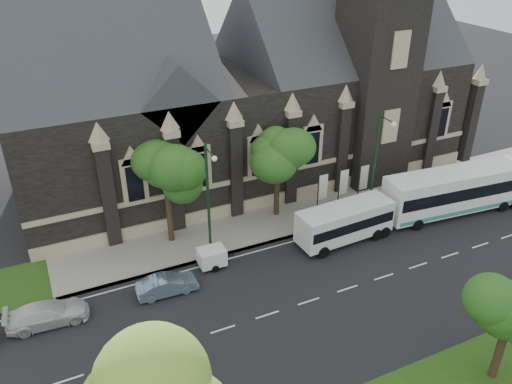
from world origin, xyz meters
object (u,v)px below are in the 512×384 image
tree_walk_right (279,150)px  sedan (167,285)px  banner_flag_right (362,180)px  tree_walk_left (168,173)px  box_trailer (212,257)px  street_lamp_near (377,160)px  shuttle_bus (345,221)px  tree_park_east (512,307)px  tour_coach (458,190)px  banner_flag_left (321,190)px  car_far_white (47,314)px  banner_flag_center (342,185)px  street_lamp_mid (209,197)px

tree_walk_right → sedan: 13.75m
sedan → banner_flag_right: bearing=-74.8°
tree_walk_left → box_trailer: bearing=-71.9°
street_lamp_near → tree_walk_right: bearing=151.9°
shuttle_bus → sedan: 14.11m
tree_park_east → shuttle_bus: 14.67m
sedan → tree_park_east: bearing=-132.6°
box_trailer → banner_flag_right: bearing=12.3°
banner_flag_right → tour_coach: bearing=-33.3°
tree_walk_right → box_trailer: (-7.54, -4.52, -4.99)m
banner_flag_left → car_far_white: banner_flag_left is taller
tree_walk_right → tour_coach: size_ratio=0.59×
tree_park_east → banner_flag_right: bearing=77.4°
street_lamp_near → banner_flag_right: street_lamp_near is taller
banner_flag_right → shuttle_bus: 5.85m
banner_flag_center → sedan: size_ratio=1.00×
banner_flag_right → street_lamp_near: bearing=-98.6°
street_lamp_mid → sedan: bearing=-149.7°
tree_walk_left → shuttle_bus: tree_walk_left is taller
tree_walk_right → tree_park_east: bearing=-81.6°
tree_walk_right → sedan: (-11.26, -5.98, -5.16)m
street_lamp_mid → car_far_white: (-11.45, -1.99, -4.41)m
tour_coach → tree_park_east: bearing=-121.9°
sedan → street_lamp_mid: bearing=-57.6°
tree_walk_left → street_lamp_near: street_lamp_near is taller
shuttle_bus → car_far_white: 21.49m
street_lamp_near → tour_coach: 7.84m
banner_flag_center → shuttle_bus: banner_flag_center is taller
street_lamp_near → box_trailer: 14.98m
banner_flag_left → tour_coach: banner_flag_left is taller
street_lamp_near → banner_flag_center: street_lamp_near is taller
banner_flag_left → car_far_white: 22.15m
shuttle_bus → box_trailer: shuttle_bus is taller
banner_flag_center → shuttle_bus: (-2.27, -3.95, -0.69)m
shuttle_bus → box_trailer: size_ratio=2.82×
tree_walk_left → street_lamp_mid: 4.08m
street_lamp_near → banner_flag_left: street_lamp_near is taller
tree_walk_left → banner_flag_left: bearing=-8.0°
shuttle_bus → sedan: shuttle_bus is taller
street_lamp_near → shuttle_bus: (-3.98, -2.04, -3.42)m
car_far_white → street_lamp_near: bearing=-82.3°
shuttle_bus → tour_coach: bearing=-4.6°
street_lamp_mid → box_trailer: bearing=-109.9°
banner_flag_left → car_far_white: size_ratio=0.82×
banner_flag_center → car_far_white: (-23.74, -3.90, -1.68)m
street_lamp_mid → box_trailer: 4.39m
sedan → car_far_white: car_far_white is taller
tour_coach → box_trailer: size_ratio=4.84×
tree_walk_left → sedan: tree_walk_left is taller
street_lamp_near → banner_flag_left: bearing=152.8°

